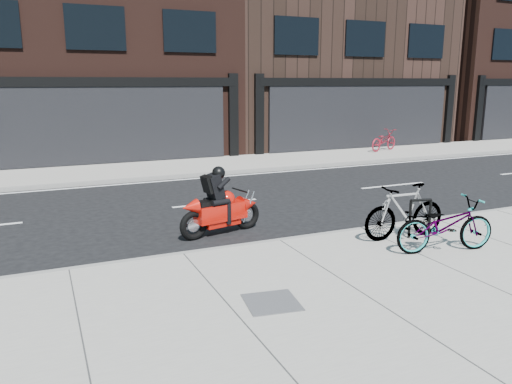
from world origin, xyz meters
name	(u,v)px	position (x,y,z in m)	size (l,w,h in m)	color
ground	(243,222)	(0.00, 0.00, 0.00)	(120.00, 120.00, 0.00)	black
sidewalk_near	(371,302)	(0.00, -5.00, 0.07)	(60.00, 6.00, 0.13)	gray
sidewalk_far	(165,168)	(0.00, 7.75, 0.07)	(60.00, 3.50, 0.13)	gray
building_mideast	(311,26)	(10.00, 14.50, 6.25)	(12.00, 10.00, 12.50)	black
building_east	(474,30)	(22.00, 14.50, 6.50)	(10.00, 10.00, 13.00)	black
bike_rack	(420,215)	(2.68, -2.96, 0.61)	(0.48, 0.16, 0.81)	black
bicycle_front	(445,225)	(2.51, -3.82, 0.64)	(0.68, 1.95, 1.02)	gray
bicycle_rear	(405,211)	(2.36, -2.86, 0.69)	(0.53, 1.87, 1.12)	gray
motorcycle	(224,206)	(-0.72, -0.70, 0.61)	(2.00, 0.74, 1.51)	black
bicycle_far	(384,140)	(10.34, 8.13, 0.62)	(0.65, 1.86, 0.98)	maroon
utility_grate	(272,302)	(-1.40, -4.55, 0.14)	(0.75, 0.75, 0.01)	#4C4D4F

